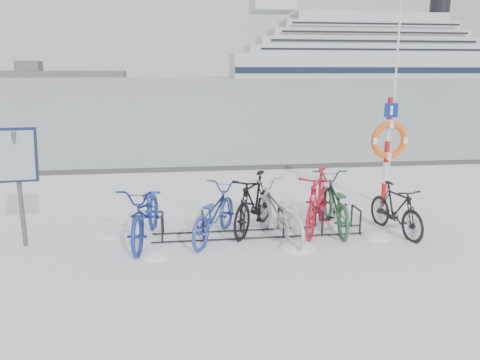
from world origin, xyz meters
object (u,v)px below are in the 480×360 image
Objects in this scene: info_board at (16,162)px; lifebuoy_station at (389,140)px; cruise_ferry at (365,53)px; bike_rack at (262,225)px.

lifebuoy_station reaches higher than info_board.
bike_rack is at bearing -112.30° from cruise_ferry.
cruise_ferry reaches higher than info_board.
cruise_ferry is at bearing 60.99° from info_board.
lifebuoy_station is 218.22m from cruise_ferry.
info_board is at bearing -179.18° from bike_rack.
info_board is 0.02× the size of cruise_ferry.
info_board is 7.46m from lifebuoy_station.
lifebuoy_station is at bearing 27.84° from bike_rack.
lifebuoy_station is at bearing -111.71° from cruise_ferry.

